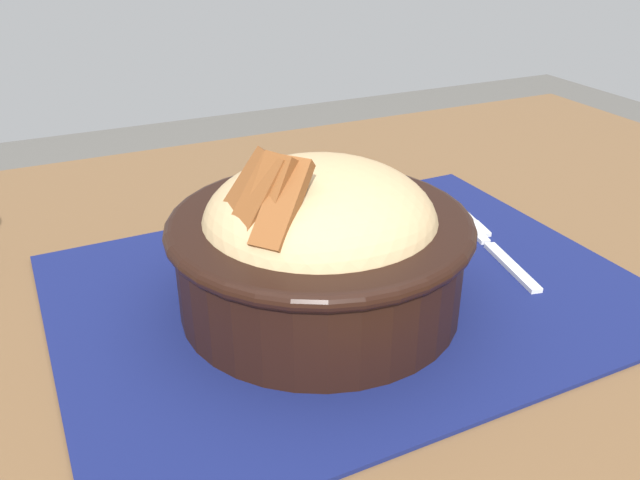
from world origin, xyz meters
name	(u,v)px	position (x,y,z in m)	size (l,w,h in m)	color
table	(400,388)	(0.00, 0.00, 0.67)	(1.00, 0.80, 0.75)	brown
placemat	(348,290)	(-0.03, 0.03, 0.76)	(0.41, 0.31, 0.00)	#11194C
bowl	(320,242)	(-0.06, 0.02, 0.81)	(0.20, 0.20, 0.12)	black
fork	(486,242)	(0.10, 0.04, 0.76)	(0.04, 0.14, 0.00)	silver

